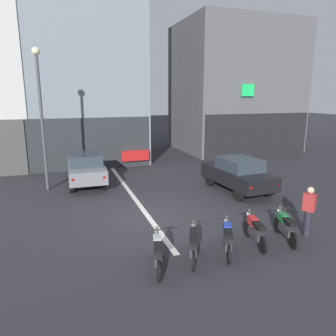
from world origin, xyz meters
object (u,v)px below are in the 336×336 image
(car_red_down_street, at_px, (129,149))
(motorcycle_silver_row_leftmost, at_px, (158,252))
(car_black_parked_kerbside, at_px, (238,173))
(motorcycle_black_row_left_mid, at_px, (193,244))
(car_grey_crossing_near, at_px, (86,168))
(motorcycle_green_row_rightmost, at_px, (285,227))
(motorcycle_red_row_right_mid, at_px, (255,230))
(street_lamp, at_px, (41,106))
(motorcycle_blue_row_centre, at_px, (227,238))
(person_by_motorcycles, at_px, (308,211))

(car_red_down_street, relative_size, motorcycle_silver_row_leftmost, 2.52)
(car_black_parked_kerbside, relative_size, motorcycle_black_row_left_mid, 2.68)
(car_black_parked_kerbside, bearing_deg, car_grey_crossing_near, 151.91)
(motorcycle_silver_row_leftmost, distance_m, motorcycle_black_row_left_mid, 1.09)
(car_black_parked_kerbside, distance_m, motorcycle_green_row_rightmost, 5.33)
(motorcycle_black_row_left_mid, distance_m, motorcycle_red_row_right_mid, 2.17)
(street_lamp, distance_m, motorcycle_red_row_right_mid, 10.94)
(car_grey_crossing_near, xyz_separation_m, motorcycle_silver_row_leftmost, (1.09, -9.05, -0.43))
(car_grey_crossing_near, distance_m, motorcycle_red_row_right_mid, 9.72)
(motorcycle_silver_row_leftmost, height_order, motorcycle_blue_row_centre, same)
(car_grey_crossing_near, height_order, car_red_down_street, same)
(motorcycle_black_row_left_mid, xyz_separation_m, motorcycle_blue_row_centre, (1.08, 0.01, 0.00))
(car_grey_crossing_near, relative_size, street_lamp, 0.62)
(car_red_down_street, bearing_deg, motorcycle_red_row_right_mid, -85.83)
(motorcycle_silver_row_leftmost, height_order, motorcycle_green_row_rightmost, same)
(motorcycle_green_row_rightmost, bearing_deg, car_red_down_street, 98.56)
(car_black_parked_kerbside, distance_m, car_red_down_street, 9.38)
(car_black_parked_kerbside, distance_m, motorcycle_silver_row_leftmost, 7.87)
(motorcycle_black_row_left_mid, relative_size, motorcycle_blue_row_centre, 1.00)
(motorcycle_black_row_left_mid, relative_size, person_by_motorcycles, 0.93)
(car_grey_crossing_near, distance_m, motorcycle_green_row_rightmost, 10.31)
(motorcycle_blue_row_centre, distance_m, motorcycle_green_row_rightmost, 2.17)
(car_black_parked_kerbside, height_order, motorcycle_green_row_rightmost, car_black_parked_kerbside)
(person_by_motorcycles, bearing_deg, car_red_down_street, 102.24)
(motorcycle_blue_row_centre, bearing_deg, car_black_parked_kerbside, 56.43)
(car_grey_crossing_near, relative_size, car_red_down_street, 1.01)
(motorcycle_black_row_left_mid, bearing_deg, motorcycle_blue_row_centre, 0.73)
(person_by_motorcycles, bearing_deg, motorcycle_blue_row_centre, -176.23)
(car_red_down_street, bearing_deg, person_by_motorcycles, -77.76)
(street_lamp, bearing_deg, motorcycle_red_row_right_mid, -52.92)
(street_lamp, relative_size, motorcycle_green_row_rightmost, 4.05)
(street_lamp, relative_size, motorcycle_silver_row_leftmost, 4.05)
(motorcycle_black_row_left_mid, relative_size, motorcycle_green_row_rightmost, 0.95)
(motorcycle_silver_row_leftmost, xyz_separation_m, motorcycle_black_row_left_mid, (1.08, 0.13, 0.00))
(car_red_down_street, xyz_separation_m, motorcycle_blue_row_centre, (-0.07, -14.02, -0.43))
(motorcycle_red_row_right_mid, height_order, motorcycle_green_row_rightmost, same)
(car_black_parked_kerbside, height_order, motorcycle_black_row_left_mid, car_black_parked_kerbside)
(car_black_parked_kerbside, height_order, motorcycle_blue_row_centre, car_black_parked_kerbside)
(car_red_down_street, bearing_deg, motorcycle_blue_row_centre, -90.30)
(person_by_motorcycles, bearing_deg, motorcycle_red_row_right_mid, 179.52)
(car_grey_crossing_near, height_order, motorcycle_green_row_rightmost, car_grey_crossing_near)
(car_black_parked_kerbside, height_order, person_by_motorcycles, person_by_motorcycles)
(motorcycle_blue_row_centre, xyz_separation_m, motorcycle_red_row_right_mid, (1.08, 0.22, 0.00))
(motorcycle_red_row_right_mid, bearing_deg, motorcycle_silver_row_leftmost, -173.70)
(car_grey_crossing_near, relative_size, motorcycle_red_row_right_mid, 2.50)
(motorcycle_green_row_rightmost, relative_size, person_by_motorcycles, 0.98)
(car_black_parked_kerbside, distance_m, motorcycle_black_row_left_mid, 7.04)
(car_black_parked_kerbside, bearing_deg, motorcycle_black_row_left_mid, -130.88)
(street_lamp, relative_size, person_by_motorcycles, 3.96)
(motorcycle_black_row_left_mid, bearing_deg, car_black_parked_kerbside, 49.12)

